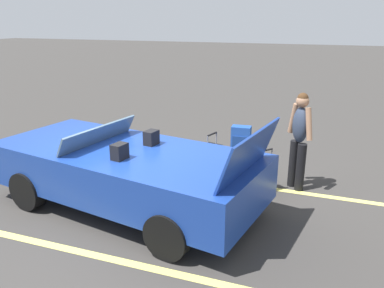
{
  "coord_description": "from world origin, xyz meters",
  "views": [
    {
      "loc": [
        -2.76,
        4.75,
        2.79
      ],
      "look_at": [
        -0.65,
        -1.1,
        0.75
      ],
      "focal_mm": 36.13,
      "sensor_mm": 36.0,
      "label": 1
    }
  ],
  "objects_px": {
    "suitcase_medium_bright": "(241,141)",
    "suitcase_small_carryon": "(264,177)",
    "suitcase_large_black": "(207,167)",
    "traveler_person": "(299,136)",
    "convertible_car": "(117,168)",
    "duffel_bag": "(252,162)"
  },
  "relations": [
    {
      "from": "suitcase_medium_bright",
      "to": "suitcase_small_carryon",
      "type": "relative_size",
      "value": 0.81
    },
    {
      "from": "suitcase_large_black",
      "to": "suitcase_small_carryon",
      "type": "distance_m",
      "value": 0.96
    },
    {
      "from": "suitcase_large_black",
      "to": "traveler_person",
      "type": "distance_m",
      "value": 1.61
    },
    {
      "from": "convertible_car",
      "to": "suitcase_medium_bright",
      "type": "distance_m",
      "value": 3.19
    },
    {
      "from": "suitcase_large_black",
      "to": "suitcase_medium_bright",
      "type": "bearing_deg",
      "value": -78.67
    },
    {
      "from": "suitcase_medium_bright",
      "to": "convertible_car",
      "type": "bearing_deg",
      "value": -27.1
    },
    {
      "from": "convertible_car",
      "to": "suitcase_medium_bright",
      "type": "xyz_separation_m",
      "value": [
        -1.28,
        -2.9,
        -0.28
      ]
    },
    {
      "from": "convertible_car",
      "to": "duffel_bag",
      "type": "height_order",
      "value": "convertible_car"
    },
    {
      "from": "suitcase_large_black",
      "to": "traveler_person",
      "type": "xyz_separation_m",
      "value": [
        -1.43,
        -0.51,
        0.56
      ]
    },
    {
      "from": "suitcase_large_black",
      "to": "suitcase_small_carryon",
      "type": "bearing_deg",
      "value": -153.06
    },
    {
      "from": "convertible_car",
      "to": "duffel_bag",
      "type": "xyz_separation_m",
      "value": [
        -1.69,
        -2.11,
        -0.43
      ]
    },
    {
      "from": "suitcase_small_carryon",
      "to": "duffel_bag",
      "type": "bearing_deg",
      "value": -28.36
    },
    {
      "from": "suitcase_medium_bright",
      "to": "duffel_bag",
      "type": "xyz_separation_m",
      "value": [
        -0.4,
        0.79,
        -0.15
      ]
    },
    {
      "from": "suitcase_medium_bright",
      "to": "duffel_bag",
      "type": "relative_size",
      "value": 0.9
    },
    {
      "from": "convertible_car",
      "to": "traveler_person",
      "type": "distance_m",
      "value": 3.01
    },
    {
      "from": "suitcase_medium_bright",
      "to": "traveler_person",
      "type": "bearing_deg",
      "value": 40.04
    },
    {
      "from": "suitcase_large_black",
      "to": "traveler_person",
      "type": "height_order",
      "value": "traveler_person"
    },
    {
      "from": "convertible_car",
      "to": "suitcase_large_black",
      "type": "xyz_separation_m",
      "value": [
        -1.13,
        -1.04,
        -0.22
      ]
    },
    {
      "from": "suitcase_medium_bright",
      "to": "duffel_bag",
      "type": "bearing_deg",
      "value": 23.67
    },
    {
      "from": "duffel_bag",
      "to": "traveler_person",
      "type": "bearing_deg",
      "value": 147.33
    },
    {
      "from": "suitcase_large_black",
      "to": "duffel_bag",
      "type": "bearing_deg",
      "value": -101.55
    },
    {
      "from": "convertible_car",
      "to": "suitcase_large_black",
      "type": "bearing_deg",
      "value": -127.07
    }
  ]
}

